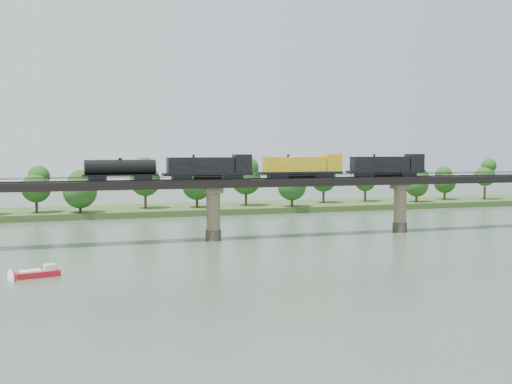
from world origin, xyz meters
name	(u,v)px	position (x,y,z in m)	size (l,w,h in m)	color
ground	(265,268)	(0.00, 0.00, 0.00)	(400.00, 400.00, 0.00)	#384738
far_bank	(163,210)	(0.00, 85.00, 0.80)	(300.00, 24.00, 1.60)	#2F4A1D
bridge	(213,212)	(0.00, 30.00, 5.46)	(236.00, 30.00, 11.50)	#473A2D
bridge_superstructure	(213,178)	(0.00, 30.00, 11.79)	(220.00, 4.90, 0.75)	black
far_treeline	(134,182)	(-8.21, 80.52, 8.83)	(289.06, 17.54, 13.60)	#382619
freight_train	(272,167)	(11.64, 30.00, 13.76)	(68.88, 2.68, 4.74)	black
motorboat	(38,273)	(-31.07, 3.68, 0.55)	(6.04, 3.34, 1.60)	red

